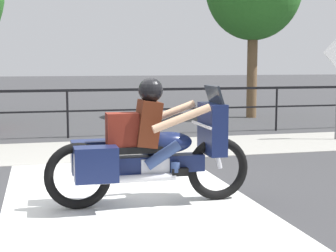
{
  "coord_description": "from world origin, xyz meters",
  "views": [
    {
      "loc": [
        -0.63,
        -6.43,
        1.68
      ],
      "look_at": [
        1.08,
        0.33,
        0.82
      ],
      "focal_mm": 55.0,
      "sensor_mm": 36.0,
      "label": 1
    }
  ],
  "objects": [
    {
      "name": "sidewalk_band",
      "position": [
        0.0,
        3.4,
        0.01
      ],
      "size": [
        44.0,
        2.4,
        0.01
      ],
      "primitive_type": "cube",
      "color": "#99968E",
      "rests_on": "ground"
    },
    {
      "name": "fence_railing",
      "position": [
        0.0,
        5.23,
        0.87
      ],
      "size": [
        36.0,
        0.05,
        1.1
      ],
      "color": "black",
      "rests_on": "ground"
    },
    {
      "name": "ground_plane",
      "position": [
        0.0,
        0.0,
        0.0
      ],
      "size": [
        120.0,
        120.0,
        0.0
      ],
      "primitive_type": "plane",
      "color": "#38383A"
    },
    {
      "name": "motorcycle",
      "position": [
        0.62,
        -0.56,
        0.68
      ],
      "size": [
        2.48,
        0.76,
        1.51
      ],
      "rotation": [
        0.0,
        0.0,
        -0.03
      ],
      "color": "black",
      "rests_on": "ground"
    },
    {
      "name": "crosswalk_band",
      "position": [
        0.41,
        -0.2,
        0.0
      ],
      "size": [
        2.97,
        6.0,
        0.01
      ],
      "primitive_type": "cube",
      "color": "silver",
      "rests_on": "ground"
    }
  ]
}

